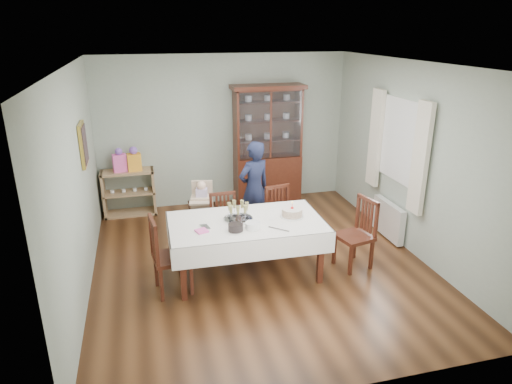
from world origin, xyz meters
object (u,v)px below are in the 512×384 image
object	(u,v)px
woman	(254,189)
champagne_tray	(238,215)
birthday_cake	(292,213)
gift_bag_orange	(134,160)
chair_far_right	(282,230)
chair_end_right	(354,247)
dining_table	(246,247)
chair_end_left	(171,270)
china_cabinet	(268,144)
gift_bag_pink	(120,161)
high_chair	(203,217)
sideboard	(129,193)
chair_far_left	(226,237)

from	to	relation	value
woman	champagne_tray	bearing A→B (deg)	44.27
birthday_cake	woman	bearing A→B (deg)	100.26
gift_bag_orange	champagne_tray	bearing A→B (deg)	-62.01
chair_far_right	champagne_tray	size ratio (longest dim) A/B	2.40
champagne_tray	chair_end_right	bearing A→B (deg)	-8.98
dining_table	chair_end_left	bearing A→B (deg)	-169.33
chair_end_left	china_cabinet	bearing A→B (deg)	-43.75
dining_table	woman	world-z (taller)	woman
chair_end_right	gift_bag_pink	size ratio (longest dim) A/B	2.34
chair_far_right	gift_bag_pink	world-z (taller)	gift_bag_pink
china_cabinet	gift_bag_pink	size ratio (longest dim) A/B	5.25
china_cabinet	high_chair	bearing A→B (deg)	-136.57
high_chair	birthday_cake	size ratio (longest dim) A/B	3.06
dining_table	champagne_tray	xyz separation A→B (m)	(-0.09, 0.08, 0.44)
chair_end_right	birthday_cake	size ratio (longest dim) A/B	3.09
sideboard	chair_far_left	world-z (taller)	chair_far_left
china_cabinet	gift_bag_orange	distance (m)	2.37
china_cabinet	chair_end_left	bearing A→B (deg)	-126.54
dining_table	high_chair	bearing A→B (deg)	109.52
high_chair	birthday_cake	bearing A→B (deg)	-36.28
chair_end_right	gift_bag_orange	bearing A→B (deg)	-146.23
china_cabinet	sideboard	world-z (taller)	china_cabinet
dining_table	chair_end_right	size ratio (longest dim) A/B	2.09
champagne_tray	gift_bag_orange	size ratio (longest dim) A/B	0.91
dining_table	chair_end_right	distance (m)	1.49
china_cabinet	chair_far_right	size ratio (longest dim) A/B	2.37
chair_far_left	gift_bag_pink	size ratio (longest dim) A/B	2.16
champagne_tray	chair_end_left	bearing A→B (deg)	-163.70
gift_bag_pink	gift_bag_orange	bearing A→B (deg)	0.00
chair_end_left	high_chair	xyz separation A→B (m)	(0.59, 1.36, 0.08)
chair_far_left	birthday_cake	distance (m)	1.14
sideboard	gift_bag_pink	world-z (taller)	gift_bag_pink
birthday_cake	dining_table	bearing A→B (deg)	179.32
chair_end_left	birthday_cake	xyz separation A→B (m)	(1.62, 0.18, 0.52)
dining_table	champagne_tray	distance (m)	0.46
chair_far_right	gift_bag_orange	world-z (taller)	gift_bag_orange
sideboard	chair_far_left	size ratio (longest dim) A/B	1.01
china_cabinet	chair_far_left	distance (m)	2.36
champagne_tray	china_cabinet	bearing A→B (deg)	65.99
champagne_tray	birthday_cake	size ratio (longest dim) A/B	1.22
dining_table	sideboard	world-z (taller)	sideboard
high_chair	dining_table	bearing A→B (deg)	-58.10
birthday_cake	gift_bag_orange	bearing A→B (deg)	128.52
woman	sideboard	bearing A→B (deg)	-56.56
sideboard	gift_bag_pink	bearing A→B (deg)	-168.90
dining_table	high_chair	world-z (taller)	high_chair
chair_far_left	chair_far_right	world-z (taller)	chair_far_right
dining_table	sideboard	bearing A→B (deg)	120.98
chair_end_left	woman	xyz separation A→B (m)	(1.41, 1.37, 0.46)
china_cabinet	champagne_tray	world-z (taller)	china_cabinet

